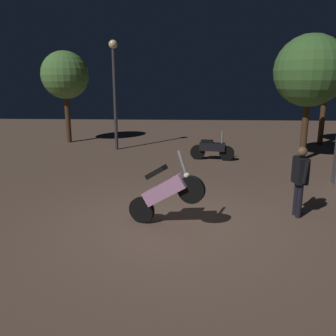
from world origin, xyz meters
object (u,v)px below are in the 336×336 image
motorcycle_pink_foreground (165,192)px  motorcycle_black_parked_left (212,149)px  streetlamp_near (114,81)px  person_rider_beside (300,176)px

motorcycle_pink_foreground → motorcycle_black_parked_left: motorcycle_pink_foreground is taller
motorcycle_black_parked_left → streetlamp_near: bearing=164.2°
motorcycle_pink_foreground → streetlamp_near: (-2.61, 8.23, 2.18)m
motorcycle_pink_foreground → streetlamp_near: 8.90m
motorcycle_pink_foreground → person_rider_beside: size_ratio=1.04×
person_rider_beside → streetlamp_near: streetlamp_near is taller
motorcycle_pink_foreground → streetlamp_near: size_ratio=0.36×
motorcycle_black_parked_left → person_rider_beside: size_ratio=1.05×
motorcycle_black_parked_left → person_rider_beside: 5.84m
person_rider_beside → streetlamp_near: (-5.51, 7.51, 1.99)m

